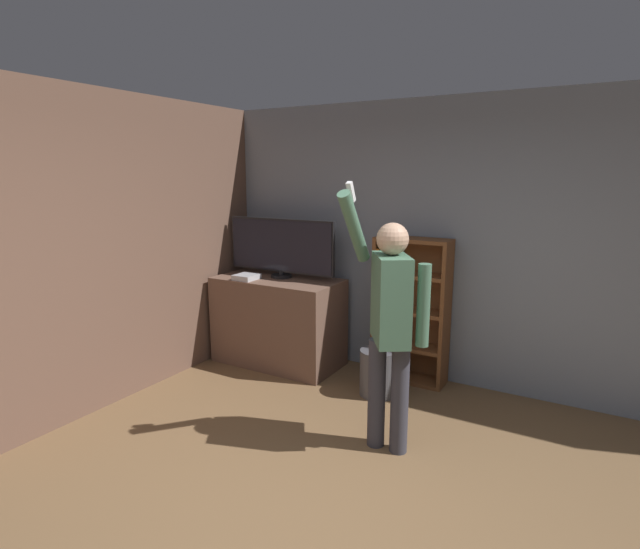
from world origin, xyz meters
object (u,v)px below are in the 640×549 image
Objects in this scene: game_console at (246,277)px; person at (390,316)px; waste_bin at (378,372)px; bookshelf at (405,311)px; television at (281,247)px.

person is at bearing -23.03° from game_console.
person is 1.23m from waste_bin.
bookshelf is 0.68m from waste_bin.
bookshelf is 3.30× the size of waste_bin.
television reaches higher than bookshelf.
game_console is 0.17× the size of bookshelf.
person reaches higher than television.
bookshelf is (1.57, 0.47, -0.27)m from game_console.
game_console is 0.12× the size of person.
person reaches higher than game_console.
person is at bearing -62.34° from waste_bin.
television is 1.65m from waste_bin.
waste_bin is at bearing 174.72° from person.
game_console is at bearing -145.97° from person.
television reaches higher than game_console.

